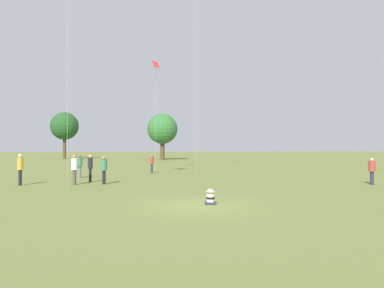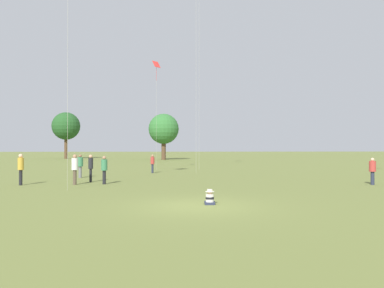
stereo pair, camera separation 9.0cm
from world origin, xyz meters
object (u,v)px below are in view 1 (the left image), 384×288
seated_toddler (210,198)px  distant_tree_0 (65,126)px  person_standing_1 (104,167)px  person_standing_7 (80,164)px  kite_3 (156,70)px  person_standing_0 (20,166)px  person_standing_6 (152,162)px  person_standing_2 (74,167)px  person_standing_5 (372,169)px  person_standing_4 (90,165)px  distant_tree_1 (162,129)px

seated_toddler → distant_tree_0: 58.95m
person_standing_1 → person_standing_7: person_standing_1 is taller
kite_3 → distant_tree_0: kite_3 is taller
person_standing_7 → kite_3: bearing=0.5°
person_standing_0 → person_standing_6: (7.06, 9.40, -0.16)m
person_standing_2 → seated_toddler: bearing=117.3°
distant_tree_0 → person_standing_6: bearing=-65.4°
person_standing_2 → kite_3: bearing=-123.0°
distant_tree_0 → person_standing_5: bearing=-57.8°
person_standing_4 → kite_3: (3.66, 11.29, 8.28)m
person_standing_1 → person_standing_7: (-2.47, 4.64, -0.01)m
person_standing_2 → person_standing_5: bearing=161.8°
person_standing_5 → kite_3: bearing=-178.4°
person_standing_2 → distant_tree_1: bearing=-111.0°
person_standing_4 → person_standing_6: size_ratio=1.11×
person_standing_0 → person_standing_1: person_standing_0 is taller
person_standing_7 → distant_tree_0: distant_tree_0 is taller
seated_toddler → distant_tree_1: size_ratio=0.08×
person_standing_5 → distant_tree_1: distant_tree_1 is taller
person_standing_0 → person_standing_6: size_ratio=1.17×
seated_toddler → distant_tree_1: distant_tree_1 is taller
person_standing_6 → distant_tree_0: size_ratio=0.18×
person_standing_2 → person_standing_5: person_standing_2 is taller
seated_toddler → person_standing_7: size_ratio=0.36×
person_standing_4 → distant_tree_0: 48.07m
person_standing_0 → person_standing_7: person_standing_0 is taller
person_standing_4 → person_standing_5: bearing=-177.6°
person_standing_1 → distant_tree_1: distant_tree_1 is taller
person_standing_6 → kite_3: kite_3 is taller
person_standing_1 → distant_tree_1: 40.86m
seated_toddler → person_standing_5: bearing=36.0°
person_standing_5 → person_standing_0: bearing=-134.0°
person_standing_7 → kite_3: size_ratio=0.16×
person_standing_1 → person_standing_5: bearing=-76.7°
person_standing_7 → distant_tree_1: distant_tree_1 is taller
kite_3 → person_standing_1: bearing=-102.7°
person_standing_4 → person_standing_7: 3.61m
person_standing_4 → distant_tree_0: bearing=-61.8°
person_standing_5 → distant_tree_0: 57.36m
kite_3 → person_standing_5: bearing=-48.1°
person_standing_6 → person_standing_1: bearing=-98.9°
seated_toddler → person_standing_5: person_standing_5 is taller
person_standing_6 → kite_3: 9.11m
person_standing_7 → seated_toddler: bearing=-115.3°
person_standing_1 → person_standing_6: size_ratio=1.08×
person_standing_2 → person_standing_0: bearing=-13.6°
person_standing_1 → person_standing_4: (-1.05, 1.32, 0.06)m
person_standing_1 → person_standing_7: bearing=46.1°
person_standing_5 → distant_tree_1: (-12.62, 41.84, 4.22)m
person_standing_0 → distant_tree_1: bearing=-131.8°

